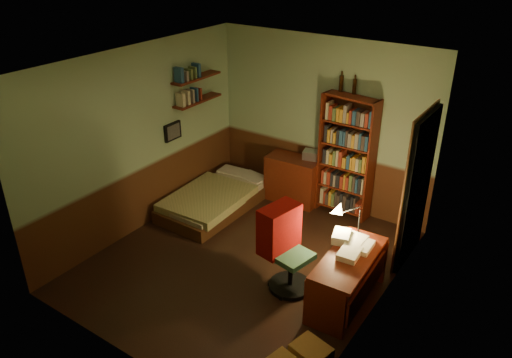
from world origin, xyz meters
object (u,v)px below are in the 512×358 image
Objects in this scene: bookshelf at (346,158)px; desk_lamp at (360,213)px; bed at (215,193)px; dresser at (293,179)px; cardboard_box_b at (311,356)px; office_chair at (291,255)px; mini_stereo at (312,155)px; desk at (347,280)px.

bookshelf reaches higher than desk_lamp.
dresser reaches higher than bed.
desk_lamp is at bearing 98.59° from cardboard_box_b.
office_chair reaches higher than cardboard_box_b.
office_chair reaches higher than dresser.
cardboard_box_b is (0.79, -0.93, -0.36)m from office_chair.
bookshelf is 2.06m from office_chair.
dresser is 3.35× the size of mini_stereo.
office_chair is at bearing -170.36° from desk.
dresser is (0.87, 0.90, 0.11)m from bed.
desk is at bearing -17.68° from bed.
bed is 1.47× the size of desk.
bookshelf reaches higher than bed.
desk_lamp is 1.75m from cardboard_box_b.
office_chair is (0.85, -2.03, -0.32)m from mini_stereo.
bed is 1.25m from dresser.
bed reaches higher than cardboard_box_b.
bed is 2.77m from desk.
desk is at bearing -47.42° from dresser.
office_chair is (0.26, -1.99, -0.44)m from bookshelf.
office_chair reaches higher than desk.
bed is at bearing -136.36° from dresser.
bed is 1.81× the size of office_chair.
bookshelf is at bearing 114.11° from desk.
cardboard_box_b is (1.88, -2.84, -0.25)m from dresser.
mini_stereo is 2.02m from desk_lamp.
office_chair is at bearing -26.74° from bed.
cardboard_box_b is (0.23, -1.53, -0.82)m from desk_lamp.
mini_stereo is 0.70× the size of cardboard_box_b.
dresser is 0.86× the size of office_chair.
dresser reaches higher than desk.
dresser is at bearing -166.91° from bookshelf.
cardboard_box_b is at bearing -58.82° from dresser.
desk_lamp is 0.64× the size of office_chair.
office_chair is at bearing -151.52° from desk_lamp.
cardboard_box_b is (1.65, -2.96, -0.68)m from mini_stereo.
mini_stereo is at bearing 116.25° from desk_lamp.
desk_lamp is at bearing -52.24° from bookshelf.
bed is 0.95× the size of bookshelf.
cardboard_box_b is (0.12, -1.08, -0.19)m from desk.
mini_stereo is 0.26× the size of office_chair.
dresser reaches higher than cardboard_box_b.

